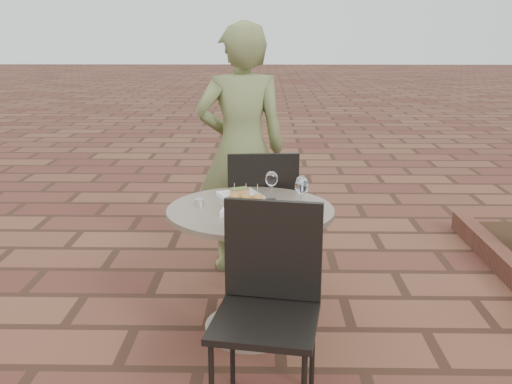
{
  "coord_description": "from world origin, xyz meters",
  "views": [
    {
      "loc": [
        -0.08,
        -2.94,
        1.63
      ],
      "look_at": [
        -0.13,
        -0.01,
        0.82
      ],
      "focal_mm": 40.0,
      "sensor_mm": 36.0,
      "label": 1
    }
  ],
  "objects_px": {
    "chair_far": "(262,208)",
    "plate_salmon": "(240,195)",
    "chair_near": "(269,291)",
    "diner": "(242,150)",
    "plate_sliders": "(246,205)",
    "plate_tuna": "(264,215)",
    "cafe_table": "(251,251)"
  },
  "relations": [
    {
      "from": "chair_far",
      "to": "plate_tuna",
      "type": "relative_size",
      "value": 3.62
    },
    {
      "from": "diner",
      "to": "plate_tuna",
      "type": "bearing_deg",
      "value": 89.68
    },
    {
      "from": "chair_near",
      "to": "plate_salmon",
      "type": "relative_size",
      "value": 3.27
    },
    {
      "from": "chair_near",
      "to": "plate_sliders",
      "type": "relative_size",
      "value": 3.52
    },
    {
      "from": "chair_far",
      "to": "plate_sliders",
      "type": "height_order",
      "value": "chair_far"
    },
    {
      "from": "plate_salmon",
      "to": "plate_tuna",
      "type": "xyz_separation_m",
      "value": [
        0.14,
        -0.35,
        -0.0
      ]
    },
    {
      "from": "cafe_table",
      "to": "chair_far",
      "type": "distance_m",
      "value": 0.59
    },
    {
      "from": "plate_tuna",
      "to": "chair_near",
      "type": "bearing_deg",
      "value": -86.85
    },
    {
      "from": "plate_sliders",
      "to": "plate_tuna",
      "type": "distance_m",
      "value": 0.13
    },
    {
      "from": "cafe_table",
      "to": "chair_near",
      "type": "xyz_separation_m",
      "value": [
        0.1,
        -0.64,
        0.07
      ]
    },
    {
      "from": "chair_near",
      "to": "plate_tuna",
      "type": "xyz_separation_m",
      "value": [
        -0.03,
        0.48,
        0.19
      ]
    },
    {
      "from": "plate_sliders",
      "to": "plate_tuna",
      "type": "xyz_separation_m",
      "value": [
        0.09,
        -0.09,
        -0.02
      ]
    },
    {
      "from": "chair_near",
      "to": "diner",
      "type": "xyz_separation_m",
      "value": [
        -0.19,
        1.58,
        0.31
      ]
    },
    {
      "from": "chair_far",
      "to": "diner",
      "type": "xyz_separation_m",
      "value": [
        -0.14,
        0.35,
        0.31
      ]
    },
    {
      "from": "chair_near",
      "to": "diner",
      "type": "height_order",
      "value": "diner"
    },
    {
      "from": "chair_near",
      "to": "plate_salmon",
      "type": "xyz_separation_m",
      "value": [
        -0.16,
        0.83,
        0.2
      ]
    },
    {
      "from": "plate_salmon",
      "to": "plate_tuna",
      "type": "distance_m",
      "value": 0.37
    },
    {
      "from": "cafe_table",
      "to": "chair_near",
      "type": "relative_size",
      "value": 0.97
    },
    {
      "from": "cafe_table",
      "to": "chair_near",
      "type": "bearing_deg",
      "value": -81.27
    },
    {
      "from": "chair_far",
      "to": "chair_near",
      "type": "distance_m",
      "value": 1.22
    },
    {
      "from": "diner",
      "to": "plate_tuna",
      "type": "xyz_separation_m",
      "value": [
        0.16,
        -1.09,
        -0.12
      ]
    },
    {
      "from": "cafe_table",
      "to": "plate_sliders",
      "type": "bearing_deg",
      "value": -108.92
    },
    {
      "from": "diner",
      "to": "plate_salmon",
      "type": "bearing_deg",
      "value": 83.09
    },
    {
      "from": "cafe_table",
      "to": "diner",
      "type": "height_order",
      "value": "diner"
    },
    {
      "from": "chair_far",
      "to": "plate_tuna",
      "type": "height_order",
      "value": "chair_far"
    },
    {
      "from": "cafe_table",
      "to": "chair_far",
      "type": "relative_size",
      "value": 0.97
    },
    {
      "from": "chair_far",
      "to": "plate_sliders",
      "type": "bearing_deg",
      "value": 77.53
    },
    {
      "from": "cafe_table",
      "to": "chair_near",
      "type": "height_order",
      "value": "chair_near"
    },
    {
      "from": "cafe_table",
      "to": "plate_sliders",
      "type": "height_order",
      "value": "plate_sliders"
    },
    {
      "from": "plate_salmon",
      "to": "plate_tuna",
      "type": "height_order",
      "value": "plate_salmon"
    },
    {
      "from": "cafe_table",
      "to": "diner",
      "type": "xyz_separation_m",
      "value": [
        -0.09,
        0.94,
        0.38
      ]
    },
    {
      "from": "chair_far",
      "to": "plate_salmon",
      "type": "distance_m",
      "value": 0.46
    }
  ]
}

